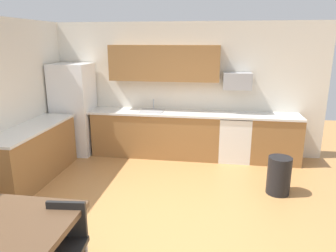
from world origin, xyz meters
TOP-DOWN VIEW (x-y plane):
  - ground_plane at (0.00, 0.00)m, footprint 12.00×12.00m
  - wall_back at (0.00, 2.65)m, footprint 5.80×0.10m
  - cabinet_run_back at (-0.45, 2.30)m, footprint 2.59×0.60m
  - cabinet_run_back_right at (1.92, 2.30)m, footprint 0.96×0.60m
  - cabinet_run_left at (-2.30, 0.80)m, footprint 0.60×2.00m
  - countertop_back at (0.00, 2.30)m, footprint 4.80×0.64m
  - countertop_left at (-2.30, 0.80)m, footprint 0.64×2.00m
  - upper_cabinets_back at (-0.30, 2.43)m, footprint 2.20×0.34m
  - refrigerator at (-2.18, 2.22)m, footprint 0.76×0.70m
  - oven_range at (1.14, 2.30)m, footprint 0.60×0.60m
  - microwave at (1.14, 2.40)m, footprint 0.54×0.36m
  - sink_basin at (-0.53, 2.30)m, footprint 0.48×0.40m
  - sink_faucet at (-0.53, 2.48)m, footprint 0.02×0.02m
  - chair_near_table at (-0.62, -1.43)m, footprint 0.44×0.44m
  - trash_bin at (1.77, 0.90)m, footprint 0.36×0.36m

SIDE VIEW (x-z plane):
  - ground_plane at x=0.00m, z-range 0.00..0.00m
  - trash_bin at x=1.77m, z-range 0.00..0.60m
  - cabinet_run_back at x=-0.45m, z-range 0.00..0.90m
  - cabinet_run_back_right at x=1.92m, z-range 0.00..0.90m
  - cabinet_run_left at x=-2.30m, z-range 0.00..0.90m
  - oven_range at x=1.14m, z-range 0.00..0.91m
  - chair_near_table at x=-0.62m, z-range 0.08..0.93m
  - sink_basin at x=-0.53m, z-range 0.81..0.95m
  - countertop_back at x=0.00m, z-range 0.90..0.94m
  - countertop_left at x=-2.30m, z-range 0.90..0.94m
  - refrigerator at x=-2.18m, z-range 0.00..1.89m
  - sink_faucet at x=-0.53m, z-range 0.92..1.16m
  - wall_back at x=0.00m, z-range 0.00..2.70m
  - microwave at x=1.14m, z-range 1.42..1.74m
  - upper_cabinets_back at x=-0.30m, z-range 1.55..2.25m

